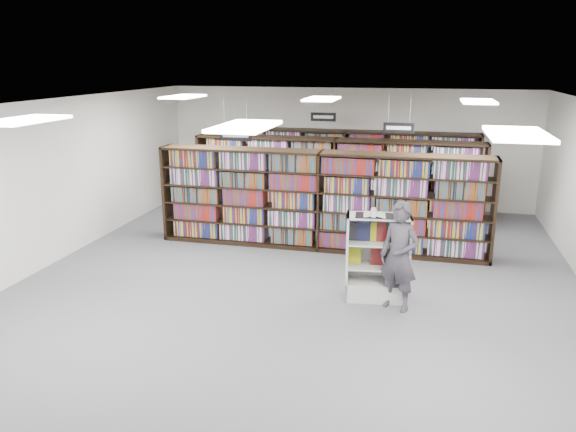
% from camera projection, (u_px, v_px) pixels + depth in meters
% --- Properties ---
extents(floor, '(12.00, 12.00, 0.00)m').
position_uv_depth(floor, '(299.00, 282.00, 10.23)').
color(floor, '#55555A').
rests_on(floor, ground).
extents(ceiling, '(10.00, 12.00, 0.10)m').
position_uv_depth(ceiling, '(300.00, 104.00, 9.38)').
color(ceiling, white).
rests_on(ceiling, wall_back).
extents(wall_back, '(10.00, 0.10, 3.20)m').
position_uv_depth(wall_back, '(347.00, 147.00, 15.42)').
color(wall_back, white).
rests_on(wall_back, ground).
extents(wall_front, '(10.00, 0.10, 3.20)m').
position_uv_depth(wall_front, '(126.00, 381.00, 4.19)').
color(wall_front, white).
rests_on(wall_front, ground).
extents(wall_left, '(0.10, 12.00, 3.20)m').
position_uv_depth(wall_left, '(50.00, 183.00, 10.95)').
color(wall_left, white).
rests_on(wall_left, ground).
extents(bookshelf_row_near, '(7.00, 0.60, 2.10)m').
position_uv_depth(bookshelf_row_near, '(320.00, 201.00, 11.83)').
color(bookshelf_row_near, black).
rests_on(bookshelf_row_near, floor).
extents(bookshelf_row_mid, '(7.00, 0.60, 2.10)m').
position_uv_depth(bookshelf_row_mid, '(335.00, 182.00, 13.70)').
color(bookshelf_row_mid, black).
rests_on(bookshelf_row_mid, floor).
extents(bookshelf_row_far, '(7.00, 0.60, 2.10)m').
position_uv_depth(bookshelf_row_far, '(345.00, 169.00, 15.29)').
color(bookshelf_row_far, black).
rests_on(bookshelf_row_far, floor).
extents(aisle_sign_left, '(0.65, 0.02, 0.80)m').
position_uv_depth(aisle_sign_left, '(236.00, 134.00, 10.83)').
color(aisle_sign_left, '#B2B2B7').
rests_on(aisle_sign_left, ceiling).
extents(aisle_sign_right, '(0.65, 0.02, 0.80)m').
position_uv_depth(aisle_sign_right, '(399.00, 127.00, 12.02)').
color(aisle_sign_right, '#B2B2B7').
rests_on(aisle_sign_right, ceiling).
extents(aisle_sign_center, '(0.65, 0.02, 0.80)m').
position_uv_depth(aisle_sign_center, '(323.00, 116.00, 14.35)').
color(aisle_sign_center, '#B2B2B7').
rests_on(aisle_sign_center, ceiling).
extents(troffer_front_left, '(0.60, 1.20, 0.04)m').
position_uv_depth(troffer_front_left, '(24.00, 120.00, 7.26)').
color(troffer_front_left, white).
rests_on(troffer_front_left, ceiling).
extents(troffer_front_center, '(0.60, 1.20, 0.04)m').
position_uv_depth(troffer_front_center, '(245.00, 126.00, 6.58)').
color(troffer_front_center, white).
rests_on(troffer_front_center, ceiling).
extents(troffer_front_right, '(0.60, 1.20, 0.04)m').
position_uv_depth(troffer_front_right, '(517.00, 134.00, 5.90)').
color(troffer_front_right, white).
rests_on(troffer_front_right, ceiling).
extents(troffer_back_left, '(0.60, 1.20, 0.04)m').
position_uv_depth(troffer_back_left, '(183.00, 97.00, 11.94)').
color(troffer_back_left, white).
rests_on(troffer_back_left, ceiling).
extents(troffer_back_center, '(0.60, 1.20, 0.04)m').
position_uv_depth(troffer_back_center, '(322.00, 99.00, 11.26)').
color(troffer_back_center, white).
rests_on(troffer_back_center, ceiling).
extents(troffer_back_right, '(0.60, 1.20, 0.04)m').
position_uv_depth(troffer_back_right, '(478.00, 101.00, 10.58)').
color(troffer_back_right, white).
rests_on(troffer_back_right, ceiling).
extents(endcap_display, '(1.11, 0.65, 1.47)m').
position_uv_depth(endcap_display, '(377.00, 270.00, 9.45)').
color(endcap_display, silver).
rests_on(endcap_display, floor).
extents(open_book, '(0.64, 0.41, 0.13)m').
position_uv_depth(open_book, '(374.00, 214.00, 9.10)').
color(open_book, black).
rests_on(open_book, endcap_display).
extents(shopper, '(0.77, 0.66, 1.79)m').
position_uv_depth(shopper, '(399.00, 257.00, 8.93)').
color(shopper, '#46424C').
rests_on(shopper, floor).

